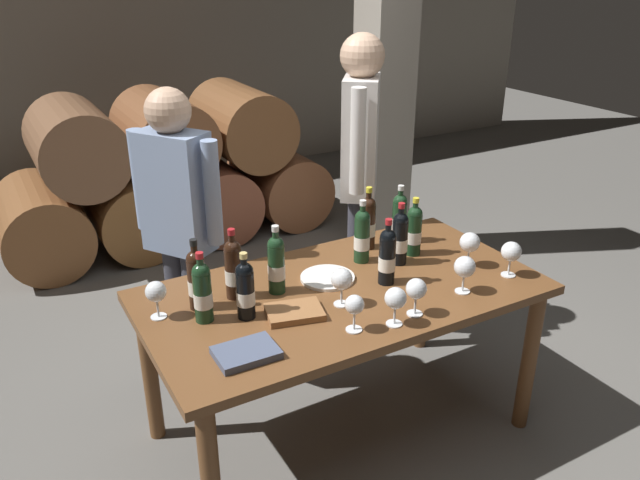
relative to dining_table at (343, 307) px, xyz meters
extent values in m
plane|color=#66635E|center=(0.00, 0.00, -0.67)|extent=(14.00, 14.00, 0.00)
cube|color=gray|center=(0.00, 4.20, 0.73)|extent=(10.00, 0.24, 2.80)
cylinder|color=brown|center=(-0.95, 2.60, -0.37)|extent=(0.60, 0.90, 0.60)
cylinder|color=brown|center=(-0.32, 2.60, -0.37)|extent=(0.60, 0.90, 0.60)
cylinder|color=brown|center=(0.31, 2.60, -0.37)|extent=(0.60, 0.90, 0.60)
cylinder|color=brown|center=(0.95, 2.60, -0.37)|extent=(0.60, 0.90, 0.60)
cylinder|color=brown|center=(-0.63, 2.60, 0.18)|extent=(0.60, 0.90, 0.60)
cylinder|color=brown|center=(0.00, 2.60, 0.18)|extent=(0.60, 0.90, 0.60)
cylinder|color=brown|center=(0.63, 2.60, 0.18)|extent=(0.60, 0.90, 0.60)
cube|color=gray|center=(1.30, 1.60, 0.63)|extent=(0.32, 0.32, 2.60)
cube|color=brown|center=(0.00, 0.00, 0.07)|extent=(1.70, 0.90, 0.04)
cylinder|color=brown|center=(0.77, -0.39, -0.31)|extent=(0.07, 0.07, 0.72)
cylinder|color=brown|center=(-0.77, 0.39, -0.31)|extent=(0.07, 0.07, 0.72)
cylinder|color=brown|center=(0.77, 0.39, -0.31)|extent=(0.07, 0.07, 0.72)
cylinder|color=black|center=(-0.59, 0.15, 0.20)|extent=(0.07, 0.07, 0.21)
sphere|color=black|center=(-0.59, 0.15, 0.31)|extent=(0.07, 0.07, 0.07)
cylinder|color=black|center=(-0.59, 0.15, 0.34)|extent=(0.03, 0.03, 0.07)
cylinder|color=black|center=(-0.59, 0.15, 0.38)|extent=(0.03, 0.03, 0.02)
cylinder|color=silver|center=(-0.59, 0.15, 0.19)|extent=(0.07, 0.07, 0.06)
cylinder|color=#19381E|center=(0.47, 0.13, 0.19)|extent=(0.07, 0.07, 0.20)
sphere|color=#19381E|center=(0.47, 0.13, 0.30)|extent=(0.07, 0.07, 0.07)
cylinder|color=#19381E|center=(0.47, 0.13, 0.32)|extent=(0.03, 0.03, 0.06)
cylinder|color=gold|center=(0.47, 0.13, 0.36)|extent=(0.03, 0.03, 0.02)
cylinder|color=silver|center=(0.47, 0.13, 0.18)|extent=(0.07, 0.07, 0.06)
cylinder|color=black|center=(-0.45, -0.01, 0.19)|extent=(0.07, 0.07, 0.19)
sphere|color=black|center=(-0.45, -0.01, 0.29)|extent=(0.07, 0.07, 0.07)
cylinder|color=black|center=(-0.45, -0.01, 0.32)|extent=(0.03, 0.03, 0.06)
cylinder|color=tan|center=(-0.45, -0.01, 0.36)|extent=(0.03, 0.03, 0.02)
cylinder|color=silver|center=(-0.45, -0.01, 0.18)|extent=(0.07, 0.07, 0.06)
cylinder|color=#19381E|center=(0.50, 0.29, 0.19)|extent=(0.07, 0.07, 0.21)
sphere|color=#19381E|center=(0.50, 0.29, 0.30)|extent=(0.07, 0.07, 0.07)
cylinder|color=#19381E|center=(0.50, 0.29, 0.33)|extent=(0.03, 0.03, 0.06)
cylinder|color=silver|center=(0.50, 0.29, 0.37)|extent=(0.03, 0.03, 0.02)
cylinder|color=silver|center=(0.50, 0.29, 0.18)|extent=(0.07, 0.07, 0.06)
cylinder|color=black|center=(-0.43, 0.16, 0.20)|extent=(0.07, 0.07, 0.22)
sphere|color=black|center=(-0.43, 0.16, 0.31)|extent=(0.07, 0.07, 0.07)
cylinder|color=black|center=(-0.43, 0.16, 0.34)|extent=(0.03, 0.03, 0.07)
cylinder|color=#B21E23|center=(-0.43, 0.16, 0.39)|extent=(0.03, 0.03, 0.02)
cylinder|color=silver|center=(-0.43, 0.16, 0.19)|extent=(0.07, 0.07, 0.06)
cylinder|color=black|center=(0.19, -0.04, 0.20)|extent=(0.07, 0.07, 0.21)
sphere|color=black|center=(0.19, -0.04, 0.31)|extent=(0.07, 0.07, 0.07)
cylinder|color=black|center=(0.19, -0.04, 0.33)|extent=(0.03, 0.03, 0.07)
cylinder|color=#B21E23|center=(0.19, -0.04, 0.38)|extent=(0.03, 0.03, 0.02)
cylinder|color=silver|center=(0.19, -0.04, 0.19)|extent=(0.07, 0.07, 0.06)
cylinder|color=#19381E|center=(-0.60, 0.05, 0.19)|extent=(0.07, 0.07, 0.20)
sphere|color=#19381E|center=(-0.60, 0.05, 0.30)|extent=(0.07, 0.07, 0.07)
cylinder|color=#19381E|center=(-0.60, 0.05, 0.33)|extent=(0.03, 0.03, 0.06)
cylinder|color=#B21E23|center=(-0.60, 0.05, 0.37)|extent=(0.03, 0.03, 0.02)
cylinder|color=silver|center=(-0.60, 0.05, 0.18)|extent=(0.07, 0.07, 0.06)
cylinder|color=#19381E|center=(-0.26, 0.12, 0.20)|extent=(0.07, 0.07, 0.21)
sphere|color=#19381E|center=(-0.26, 0.12, 0.31)|extent=(0.07, 0.07, 0.07)
cylinder|color=#19381E|center=(-0.26, 0.12, 0.34)|extent=(0.03, 0.03, 0.07)
cylinder|color=silver|center=(-0.26, 0.12, 0.38)|extent=(0.03, 0.03, 0.02)
cylinder|color=silver|center=(-0.26, 0.12, 0.19)|extent=(0.07, 0.07, 0.06)
cylinder|color=black|center=(0.32, 0.30, 0.20)|extent=(0.07, 0.07, 0.22)
sphere|color=black|center=(0.32, 0.30, 0.31)|extent=(0.07, 0.07, 0.07)
cylinder|color=black|center=(0.32, 0.30, 0.34)|extent=(0.03, 0.03, 0.07)
cylinder|color=gold|center=(0.32, 0.30, 0.39)|extent=(0.03, 0.03, 0.02)
cylinder|color=silver|center=(0.32, 0.30, 0.19)|extent=(0.07, 0.07, 0.07)
cylinder|color=black|center=(0.35, 0.09, 0.20)|extent=(0.07, 0.07, 0.21)
sphere|color=black|center=(0.35, 0.09, 0.30)|extent=(0.07, 0.07, 0.07)
cylinder|color=black|center=(0.35, 0.09, 0.33)|extent=(0.03, 0.03, 0.07)
cylinder|color=#B21E23|center=(0.35, 0.09, 0.38)|extent=(0.03, 0.03, 0.02)
cylinder|color=silver|center=(0.35, 0.09, 0.18)|extent=(0.07, 0.07, 0.06)
cylinder|color=#19381E|center=(0.22, 0.19, 0.20)|extent=(0.07, 0.07, 0.21)
sphere|color=#19381E|center=(0.22, 0.19, 0.31)|extent=(0.07, 0.07, 0.07)
cylinder|color=#19381E|center=(0.22, 0.19, 0.34)|extent=(0.03, 0.03, 0.07)
cylinder|color=silver|center=(0.22, 0.19, 0.38)|extent=(0.03, 0.03, 0.02)
cylinder|color=silver|center=(0.22, 0.19, 0.19)|extent=(0.07, 0.07, 0.06)
cylinder|color=white|center=(0.61, -0.09, 0.09)|extent=(0.06, 0.06, 0.00)
cylinder|color=white|center=(0.61, -0.09, 0.13)|extent=(0.01, 0.01, 0.07)
sphere|color=white|center=(0.61, -0.09, 0.21)|extent=(0.09, 0.09, 0.09)
cylinder|color=white|center=(-0.14, -0.30, 0.09)|extent=(0.06, 0.06, 0.00)
cylinder|color=white|center=(-0.14, -0.30, 0.13)|extent=(0.01, 0.01, 0.07)
sphere|color=white|center=(-0.14, -0.30, 0.20)|extent=(0.07, 0.07, 0.07)
cylinder|color=white|center=(0.43, -0.27, 0.09)|extent=(0.06, 0.06, 0.00)
cylinder|color=white|center=(0.43, -0.27, 0.13)|extent=(0.01, 0.01, 0.07)
sphere|color=white|center=(0.43, -0.27, 0.21)|extent=(0.09, 0.09, 0.09)
cylinder|color=white|center=(-0.75, 0.16, 0.09)|extent=(0.06, 0.06, 0.00)
cylinder|color=white|center=(-0.75, 0.16, 0.13)|extent=(0.01, 0.01, 0.07)
sphere|color=white|center=(-0.75, 0.16, 0.21)|extent=(0.08, 0.08, 0.08)
cylinder|color=white|center=(0.71, -0.26, 0.09)|extent=(0.06, 0.06, 0.00)
cylinder|color=white|center=(0.71, -0.26, 0.13)|extent=(0.01, 0.01, 0.07)
sphere|color=white|center=(0.71, -0.26, 0.21)|extent=(0.09, 0.09, 0.09)
cylinder|color=white|center=(-0.08, -0.11, 0.09)|extent=(0.06, 0.06, 0.00)
cylinder|color=white|center=(-0.08, -0.11, 0.13)|extent=(0.01, 0.01, 0.07)
sphere|color=white|center=(-0.08, -0.11, 0.21)|extent=(0.09, 0.09, 0.09)
cylinder|color=white|center=(0.02, -0.34, 0.09)|extent=(0.06, 0.06, 0.00)
cylinder|color=white|center=(0.02, -0.34, 0.13)|extent=(0.01, 0.01, 0.07)
sphere|color=white|center=(0.02, -0.34, 0.21)|extent=(0.08, 0.08, 0.08)
cylinder|color=white|center=(0.14, -0.32, 0.09)|extent=(0.06, 0.06, 0.00)
cylinder|color=white|center=(0.14, -0.32, 0.13)|extent=(0.01, 0.01, 0.07)
sphere|color=white|center=(0.14, -0.32, 0.21)|extent=(0.08, 0.08, 0.08)
cube|color=#936038|center=(-0.28, -0.09, 0.11)|extent=(0.25, 0.21, 0.03)
cube|color=#4C5670|center=(-0.56, -0.26, 0.11)|extent=(0.22, 0.16, 0.03)
cylinder|color=white|center=(-0.01, 0.11, 0.10)|extent=(0.24, 0.24, 0.01)
cylinder|color=#383842|center=(0.59, 0.79, -0.24)|extent=(0.11, 0.11, 0.85)
cylinder|color=#383842|center=(0.53, 0.71, -0.24)|extent=(0.11, 0.11, 0.85)
cube|color=silver|center=(0.56, 0.75, 0.51)|extent=(0.34, 0.36, 0.64)
cylinder|color=silver|center=(0.68, 0.92, 0.54)|extent=(0.08, 0.08, 0.54)
cylinder|color=silver|center=(0.43, 0.58, 0.54)|extent=(0.08, 0.08, 0.54)
sphere|color=tan|center=(0.56, 0.75, 0.93)|extent=(0.23, 0.23, 0.23)
cylinder|color=#383842|center=(-0.51, 0.77, -0.28)|extent=(0.11, 0.11, 0.77)
cylinder|color=#383842|center=(-0.45, 0.67, -0.28)|extent=(0.11, 0.11, 0.77)
cube|color=#8499BC|center=(-0.48, 0.72, 0.39)|extent=(0.33, 0.37, 0.58)
cylinder|color=#8499BC|center=(-0.59, 0.89, 0.42)|extent=(0.08, 0.08, 0.49)
cylinder|color=#8499BC|center=(-0.36, 0.55, 0.42)|extent=(0.08, 0.08, 0.49)
sphere|color=tan|center=(-0.48, 0.72, 0.77)|extent=(0.21, 0.21, 0.21)
camera|label=1|loc=(-1.25, -2.02, 1.38)|focal=35.38mm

